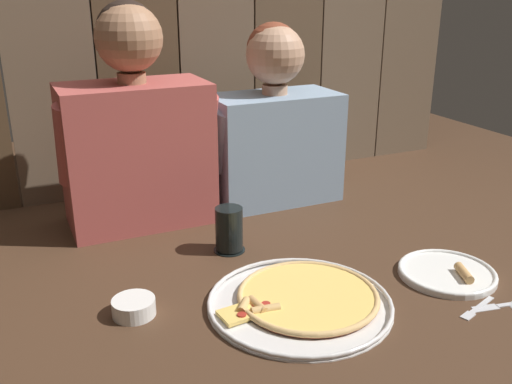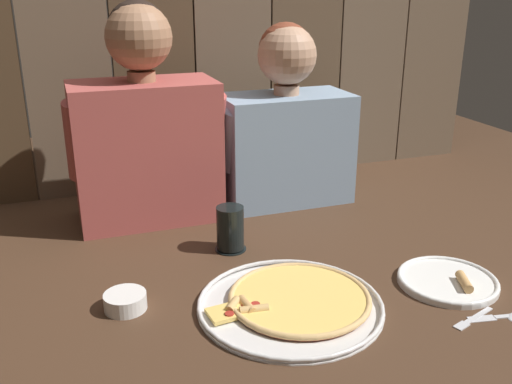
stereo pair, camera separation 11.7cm
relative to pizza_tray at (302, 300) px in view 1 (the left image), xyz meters
name	(u,v)px [view 1 (the left image)]	position (x,y,z in m)	size (l,w,h in m)	color
ground_plane	(275,271)	(0.01, 0.16, -0.01)	(3.20, 3.20, 0.00)	#422B1C
pizza_tray	(302,300)	(0.00, 0.00, 0.00)	(0.42, 0.42, 0.03)	silver
dinner_plate	(447,272)	(0.39, -0.04, 0.00)	(0.24, 0.24, 0.03)	white
drinking_glass	(229,230)	(-0.05, 0.32, 0.05)	(0.09, 0.09, 0.12)	black
dipping_bowl	(134,306)	(-0.36, 0.11, 0.01)	(0.09, 0.09, 0.04)	white
table_fork	(477,308)	(0.34, -0.18, -0.01)	(0.13, 0.06, 0.01)	silver
table_knife	(504,305)	(0.41, -0.20, -0.01)	(0.16, 0.05, 0.01)	silver
diner_left	(136,130)	(-0.21, 0.62, 0.27)	(0.45, 0.23, 0.64)	#AD4C47
diner_right	(274,125)	(0.24, 0.62, 0.24)	(0.45, 0.22, 0.57)	#849EB7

